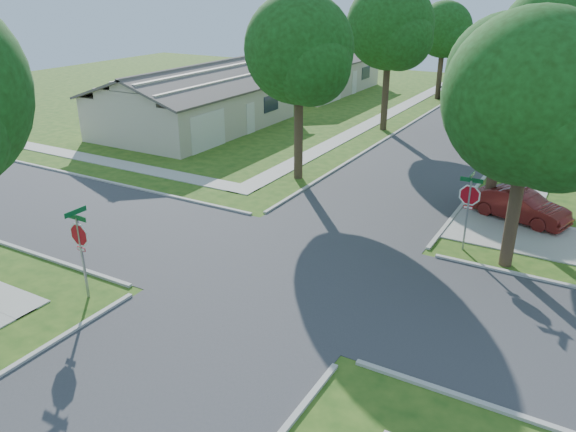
{
  "coord_description": "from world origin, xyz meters",
  "views": [
    {
      "loc": [
        8.46,
        -14.92,
        9.12
      ],
      "look_at": [
        -0.65,
        0.91,
        1.6
      ],
      "focal_mm": 35.0,
      "sensor_mm": 36.0,
      "label": 1
    }
  ],
  "objects_px": {
    "tree_e_mid": "(549,40)",
    "house_nw_far": "(312,74)",
    "tree_w_far": "(444,32)",
    "stop_sign_sw": "(80,239)",
    "car_curb_east": "(497,142)",
    "tree_ne_corner": "(533,106)",
    "tree_e_far": "(570,31)",
    "tree_w_near": "(300,54)",
    "car_curb_west": "(457,91)",
    "stop_sign_ne": "(469,198)",
    "tree_w_mid": "(390,30)",
    "tree_e_near": "(508,80)",
    "car_driveway": "(520,206)",
    "house_nw_near": "(196,106)"
  },
  "relations": [
    {
      "from": "tree_e_mid",
      "to": "house_nw_far",
      "type": "bearing_deg",
      "value": 152.09
    },
    {
      "from": "tree_w_far",
      "to": "tree_e_mid",
      "type": "bearing_deg",
      "value": -54.1
    },
    {
      "from": "stop_sign_sw",
      "to": "car_curb_east",
      "type": "xyz_separation_m",
      "value": [
        7.89,
        23.36,
        -1.32
      ]
    },
    {
      "from": "tree_ne_corner",
      "to": "tree_e_far",
      "type": "bearing_deg",
      "value": 93.09
    },
    {
      "from": "tree_e_far",
      "to": "tree_w_near",
      "type": "distance_m",
      "value": 26.71
    },
    {
      "from": "tree_e_far",
      "to": "tree_ne_corner",
      "type": "xyz_separation_m",
      "value": [
        1.61,
        -29.8,
        -0.39
      ]
    },
    {
      "from": "car_curb_west",
      "to": "stop_sign_ne",
      "type": "bearing_deg",
      "value": 103.78
    },
    {
      "from": "tree_e_far",
      "to": "car_curb_west",
      "type": "height_order",
      "value": "tree_e_far"
    },
    {
      "from": "tree_e_mid",
      "to": "house_nw_far",
      "type": "relative_size",
      "value": 0.68
    },
    {
      "from": "tree_w_mid",
      "to": "car_curb_east",
      "type": "relative_size",
      "value": 2.3
    },
    {
      "from": "house_nw_far",
      "to": "car_curb_west",
      "type": "bearing_deg",
      "value": 11.89
    },
    {
      "from": "tree_w_mid",
      "to": "tree_ne_corner",
      "type": "distance_m",
      "value": 20.1
    },
    {
      "from": "tree_e_mid",
      "to": "tree_w_near",
      "type": "relative_size",
      "value": 1.03
    },
    {
      "from": "tree_w_near",
      "to": "tree_ne_corner",
      "type": "height_order",
      "value": "tree_w_near"
    },
    {
      "from": "tree_e_near",
      "to": "car_curb_west",
      "type": "distance_m",
      "value": 27.33
    },
    {
      "from": "stop_sign_ne",
      "to": "car_curb_west",
      "type": "xyz_separation_m",
      "value": [
        -7.9,
        29.99,
        -1.3
      ]
    },
    {
      "from": "car_driveway",
      "to": "house_nw_near",
      "type": "bearing_deg",
      "value": 91.62
    },
    {
      "from": "tree_w_far",
      "to": "tree_ne_corner",
      "type": "relative_size",
      "value": 0.93
    },
    {
      "from": "tree_w_mid",
      "to": "house_nw_near",
      "type": "height_order",
      "value": "tree_w_mid"
    },
    {
      "from": "house_nw_far",
      "to": "car_curb_west",
      "type": "height_order",
      "value": "house_nw_far"
    },
    {
      "from": "car_driveway",
      "to": "stop_sign_ne",
      "type": "bearing_deg",
      "value": 179.59
    },
    {
      "from": "car_curb_west",
      "to": "tree_e_near",
      "type": "bearing_deg",
      "value": 106.22
    },
    {
      "from": "tree_e_mid",
      "to": "house_nw_near",
      "type": "distance_m",
      "value": 22.12
    },
    {
      "from": "tree_w_near",
      "to": "tree_w_far",
      "type": "relative_size",
      "value": 1.12
    },
    {
      "from": "tree_e_near",
      "to": "tree_w_far",
      "type": "xyz_separation_m",
      "value": [
        -9.4,
        25.0,
        -0.14
      ]
    },
    {
      "from": "stop_sign_sw",
      "to": "tree_e_mid",
      "type": "bearing_deg",
      "value": 69.8
    },
    {
      "from": "car_curb_west",
      "to": "car_driveway",
      "type": "bearing_deg",
      "value": 108.51
    },
    {
      "from": "car_curb_west",
      "to": "tree_w_near",
      "type": "bearing_deg",
      "value": 85.8
    },
    {
      "from": "tree_w_far",
      "to": "car_curb_east",
      "type": "bearing_deg",
      "value": -62.94
    },
    {
      "from": "tree_w_near",
      "to": "tree_w_mid",
      "type": "distance_m",
      "value": 12.01
    },
    {
      "from": "tree_e_far",
      "to": "house_nw_far",
      "type": "distance_m",
      "value": 21.31
    },
    {
      "from": "tree_w_near",
      "to": "car_curb_west",
      "type": "relative_size",
      "value": 1.79
    },
    {
      "from": "tree_e_mid",
      "to": "tree_ne_corner",
      "type": "relative_size",
      "value": 1.06
    },
    {
      "from": "tree_w_near",
      "to": "tree_w_far",
      "type": "xyz_separation_m",
      "value": [
        -0.01,
        25.0,
        -0.61
      ]
    },
    {
      "from": "house_nw_near",
      "to": "car_curb_east",
      "type": "bearing_deg",
      "value": 10.8
    },
    {
      "from": "stop_sign_ne",
      "to": "tree_e_far",
      "type": "xyz_separation_m",
      "value": [
        0.05,
        29.31,
        3.95
      ]
    },
    {
      "from": "tree_e_near",
      "to": "car_curb_east",
      "type": "bearing_deg",
      "value": 99.18
    },
    {
      "from": "tree_ne_corner",
      "to": "car_curb_west",
      "type": "bearing_deg",
      "value": 107.41
    },
    {
      "from": "tree_w_mid",
      "to": "tree_e_mid",
      "type": "bearing_deg",
      "value": -0.0
    },
    {
      "from": "house_nw_near",
      "to": "car_driveway",
      "type": "bearing_deg",
      "value": -15.98
    },
    {
      "from": "stop_sign_sw",
      "to": "tree_e_near",
      "type": "distance_m",
      "value": 17.04
    },
    {
      "from": "stop_sign_ne",
      "to": "car_driveway",
      "type": "relative_size",
      "value": 0.75
    },
    {
      "from": "tree_w_far",
      "to": "car_curb_west",
      "type": "relative_size",
      "value": 1.61
    },
    {
      "from": "tree_e_far",
      "to": "car_curb_west",
      "type": "relative_size",
      "value": 1.74
    },
    {
      "from": "stop_sign_ne",
      "to": "car_driveway",
      "type": "distance_m",
      "value": 4.43
    },
    {
      "from": "tree_e_near",
      "to": "car_curb_west",
      "type": "height_order",
      "value": "tree_e_near"
    },
    {
      "from": "stop_sign_ne",
      "to": "tree_e_mid",
      "type": "distance_m",
      "value": 16.84
    },
    {
      "from": "tree_e_far",
      "to": "tree_ne_corner",
      "type": "relative_size",
      "value": 1.01
    },
    {
      "from": "stop_sign_ne",
      "to": "tree_e_mid",
      "type": "xyz_separation_m",
      "value": [
        0.06,
        16.31,
        4.22
      ]
    },
    {
      "from": "house_nw_near",
      "to": "tree_e_far",
      "type": "bearing_deg",
      "value": 42.5
    }
  ]
}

